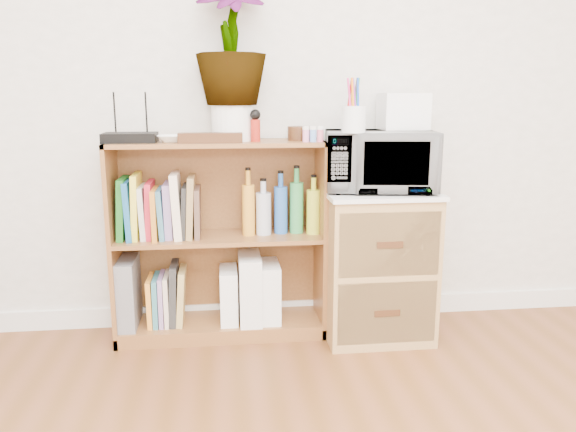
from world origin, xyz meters
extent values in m
cube|color=white|center=(0.00, 2.24, 0.05)|extent=(4.00, 0.02, 0.10)
cube|color=brown|center=(-0.35, 2.10, 0.47)|extent=(1.00, 0.30, 0.95)
cube|color=#9E7542|center=(0.40, 2.02, 0.35)|extent=(0.50, 0.45, 0.70)
imported|color=white|center=(0.40, 2.02, 0.86)|extent=(0.54, 0.40, 0.28)
cylinder|color=white|center=(0.25, 1.91, 1.05)|extent=(0.11, 0.11, 0.12)
cube|color=white|center=(0.54, 2.11, 1.08)|extent=(0.22, 0.18, 0.17)
cube|color=black|center=(-0.74, 2.08, 0.97)|extent=(0.24, 0.16, 0.04)
imported|color=white|center=(-0.55, 2.07, 0.97)|extent=(0.13, 0.13, 0.03)
cylinder|color=white|center=(-0.28, 2.12, 1.03)|extent=(0.19, 0.19, 0.16)
imported|color=#2F772F|center=(-0.28, 2.12, 1.40)|extent=(0.32, 0.32, 0.57)
cube|color=#361E0E|center=(-0.38, 2.00, 0.97)|extent=(0.28, 0.07, 0.05)
cylinder|color=#A41F14|center=(-0.17, 2.06, 1.00)|extent=(0.04, 0.04, 0.10)
cylinder|color=#3C1C10|center=(0.03, 2.11, 0.98)|extent=(0.11, 0.11, 0.06)
cube|color=pink|center=(0.08, 2.01, 0.98)|extent=(0.10, 0.04, 0.05)
cube|color=slate|center=(-0.80, 2.10, 0.23)|extent=(0.10, 0.26, 0.33)
cube|color=white|center=(-0.31, 2.09, 0.20)|extent=(0.08, 0.21, 0.26)
cube|color=white|center=(-0.21, 2.09, 0.24)|extent=(0.10, 0.27, 0.33)
cube|color=white|center=(-0.11, 2.09, 0.21)|extent=(0.09, 0.23, 0.29)
cube|color=#1B681E|center=(-0.79, 2.10, 0.64)|extent=(0.05, 0.20, 0.29)
cube|color=#185894|center=(-0.76, 2.10, 0.64)|extent=(0.03, 0.20, 0.27)
cube|color=yellow|center=(-0.73, 2.10, 0.65)|extent=(0.04, 0.20, 0.30)
cube|color=beige|center=(-0.70, 2.10, 0.62)|extent=(0.03, 0.20, 0.25)
cube|color=red|center=(-0.67, 2.10, 0.63)|extent=(0.03, 0.20, 0.26)
cube|color=orange|center=(-0.64, 2.10, 0.62)|extent=(0.02, 0.20, 0.24)
cube|color=teal|center=(-0.62, 2.10, 0.62)|extent=(0.03, 0.20, 0.23)
cube|color=#886CA2|center=(-0.58, 2.10, 0.63)|extent=(0.04, 0.20, 0.26)
cube|color=#F6DEBF|center=(-0.54, 2.10, 0.65)|extent=(0.05, 0.20, 0.31)
cube|color=#242424|center=(-0.51, 2.10, 0.62)|extent=(0.04, 0.20, 0.24)
cube|color=olive|center=(-0.48, 2.10, 0.64)|extent=(0.05, 0.20, 0.29)
cube|color=brown|center=(-0.45, 2.10, 0.62)|extent=(0.03, 0.20, 0.23)
cylinder|color=orange|center=(-0.21, 2.10, 0.66)|extent=(0.06, 0.06, 0.31)
cylinder|color=silver|center=(-0.14, 2.10, 0.63)|extent=(0.07, 0.07, 0.26)
cylinder|color=#265CB4|center=(-0.05, 2.10, 0.65)|extent=(0.06, 0.06, 0.29)
cylinder|color=green|center=(0.02, 2.10, 0.66)|extent=(0.07, 0.07, 0.32)
cylinder|color=gold|center=(0.10, 2.10, 0.64)|extent=(0.07, 0.07, 0.28)
cube|color=orange|center=(-0.69, 2.10, 0.19)|extent=(0.02, 0.19, 0.23)
cube|color=teal|center=(-0.66, 2.10, 0.19)|extent=(0.03, 0.19, 0.24)
cube|color=#9772AB|center=(-0.63, 2.10, 0.19)|extent=(0.02, 0.19, 0.24)
cube|color=beige|center=(-0.61, 2.10, 0.19)|extent=(0.02, 0.19, 0.24)
cube|color=#2B2B2B|center=(-0.58, 2.10, 0.22)|extent=(0.05, 0.19, 0.30)
cube|color=tan|center=(-0.54, 2.10, 0.20)|extent=(0.05, 0.19, 0.27)
camera|label=1|loc=(-0.33, -0.53, 1.16)|focal=35.00mm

